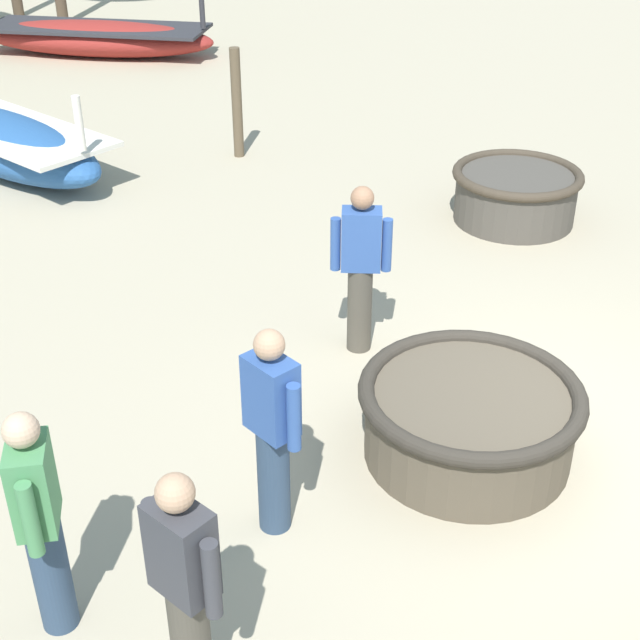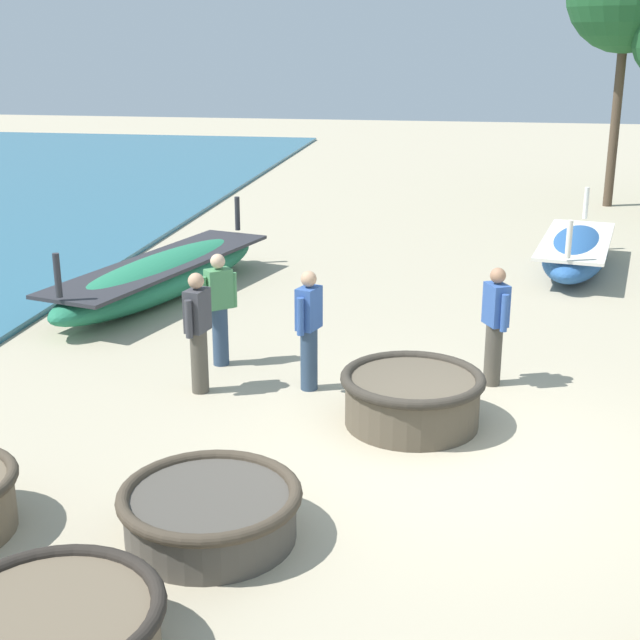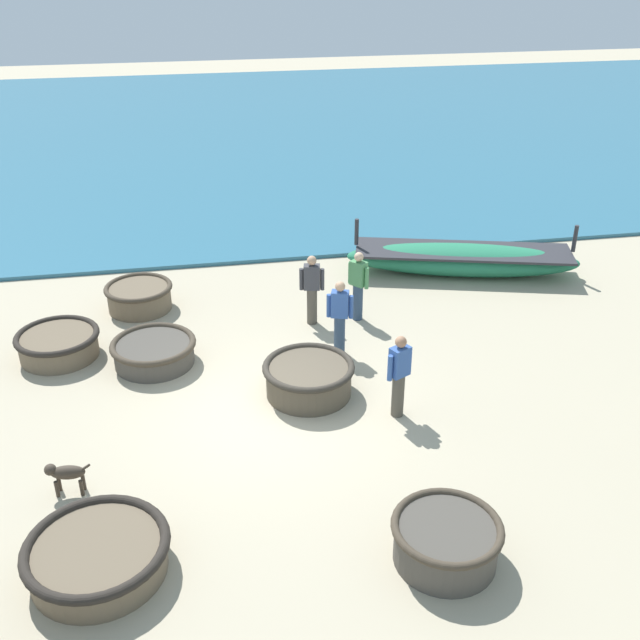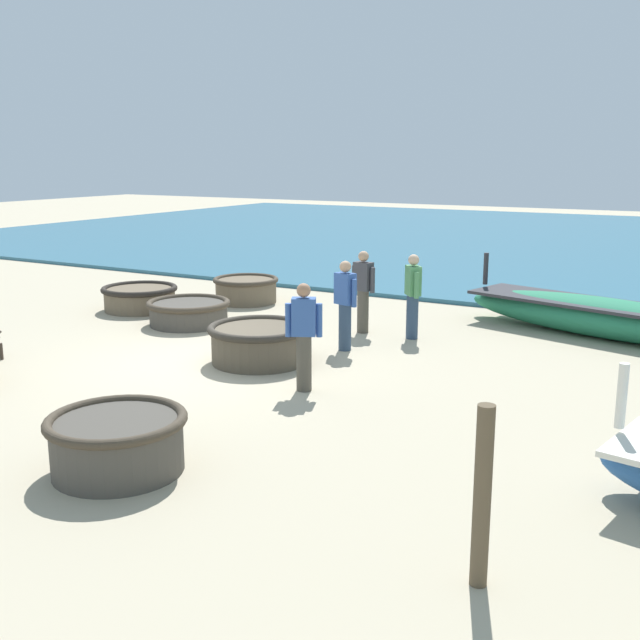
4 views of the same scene
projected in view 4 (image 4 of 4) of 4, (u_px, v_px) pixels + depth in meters
ground_plane at (207, 362)px, 12.29m from camera, size 80.00×80.00×0.00m
sea at (636, 245)px, 27.88m from camera, size 28.00×52.00×0.10m
coracle_upturned at (117, 441)px, 7.99m from camera, size 1.51×1.51×0.63m
coracle_beside_post at (189, 311)px, 14.97m from camera, size 1.67×1.67×0.50m
coracle_front_right at (246, 289)px, 17.24m from camera, size 1.51×1.51×0.58m
coracle_front_left at (140, 297)px, 16.40m from camera, size 1.65×1.65×0.53m
coracle_far_left at (259, 342)px, 12.23m from camera, size 1.69×1.69×0.63m
long_boat_blue_hull at (605, 317)px, 13.93m from camera, size 2.70×5.82×1.35m
fisherman_standing_left at (304, 334)px, 10.64m from camera, size 0.35×0.48×1.57m
fisherman_crouching at (363, 290)px, 14.19m from camera, size 0.28×0.52×1.57m
fisherman_standing_right at (345, 303)px, 12.88m from camera, size 0.31×0.51×1.57m
fisherman_with_hat at (413, 294)px, 13.71m from camera, size 0.43×0.39×1.57m
mooring_post_mid_beach at (482, 497)px, 5.77m from camera, size 0.14×0.14×1.49m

